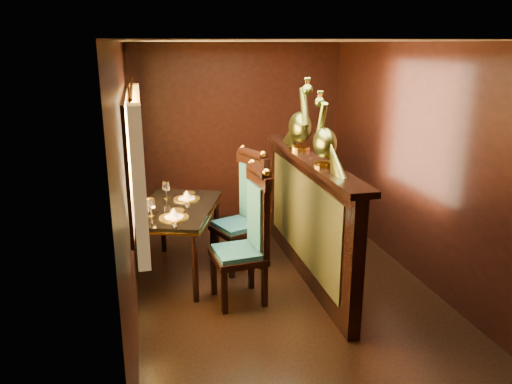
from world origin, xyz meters
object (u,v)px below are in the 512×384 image
peacock_right (301,114)px  chair_left (251,231)px  dining_table (176,213)px  chair_right (246,206)px  peacock_left (325,130)px

peacock_right → chair_left: bearing=-136.2°
dining_table → chair_left: (0.67, -0.73, 0.01)m
peacock_right → chair_right: bearing=168.1°
chair_left → peacock_left: size_ratio=2.01×
chair_left → chair_right: (0.13, 0.80, -0.01)m
dining_table → chair_left: size_ratio=1.10×
peacock_left → peacock_right: peacock_right is taller
chair_left → peacock_left: peacock_left is taller
peacock_left → chair_right: bearing=123.5°
dining_table → chair_right: (0.80, 0.07, 0.00)m
chair_right → chair_left: bearing=-120.5°
dining_table → peacock_right: peacock_right is taller
peacock_left → peacock_right: (0.00, 0.75, 0.05)m
dining_table → peacock_right: bearing=16.9°
dining_table → chair_right: size_ratio=1.11×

